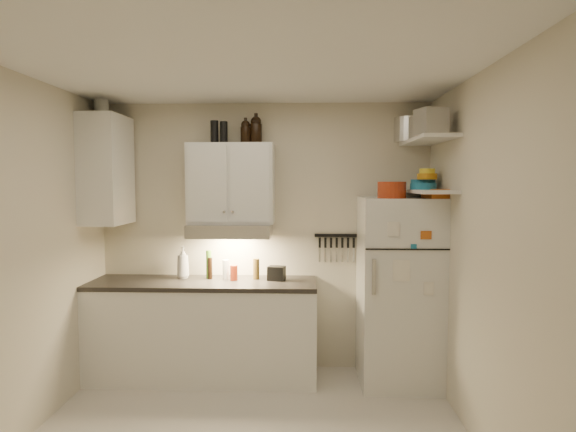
{
  "coord_description": "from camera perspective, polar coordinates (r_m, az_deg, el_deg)",
  "views": [
    {
      "loc": [
        0.39,
        -3.19,
        1.84
      ],
      "look_at": [
        0.25,
        0.9,
        1.55
      ],
      "focal_mm": 30.0,
      "sensor_mm": 36.0,
      "label": 1
    }
  ],
  "objects": [
    {
      "name": "spice_jar",
      "position": [
        4.38,
        13.07,
        2.73
      ],
      "size": [
        0.06,
        0.06,
        0.09
      ],
      "primitive_type": "cylinder",
      "rotation": [
        0.0,
        0.0,
        -0.14
      ],
      "color": "silver",
      "rests_on": "fridge"
    },
    {
      "name": "bowl_orange",
      "position": [
        4.44,
        16.16,
        4.52
      ],
      "size": [
        0.17,
        0.17,
        0.05
      ],
      "primitive_type": "cylinder",
      "color": "orange",
      "rests_on": "bowl_teal"
    },
    {
      "name": "knife_strip",
      "position": [
        4.71,
        5.73,
        -2.3
      ],
      "size": [
        0.42,
        0.02,
        0.03
      ],
      "primitive_type": "cube",
      "color": "black",
      "rests_on": "back_wall"
    },
    {
      "name": "side_cabinet",
      "position": [
        4.75,
        -20.7,
        5.12
      ],
      "size": [
        0.33,
        0.55,
        1.0
      ],
      "primitive_type": "cube",
      "color": "white",
      "rests_on": "left_wall"
    },
    {
      "name": "stock_pot",
      "position": [
        4.71,
        14.36,
        9.87
      ],
      "size": [
        0.42,
        0.42,
        0.22
      ],
      "primitive_type": "cylinder",
      "rotation": [
        0.0,
        0.0,
        0.41
      ],
      "color": "silver",
      "rests_on": "shelf_hi"
    },
    {
      "name": "countertop",
      "position": [
        4.58,
        -10.01,
        -7.84
      ],
      "size": [
        2.1,
        0.62,
        0.04
      ],
      "primitive_type": "cube",
      "color": "#282522",
      "rests_on": "base_cabinet"
    },
    {
      "name": "side_jar",
      "position": [
        4.87,
        -21.23,
        11.98
      ],
      "size": [
        0.17,
        0.17,
        0.17
      ],
      "primitive_type": "cylinder",
      "rotation": [
        0.0,
        0.0,
        0.44
      ],
      "color": "silver",
      "rests_on": "side_cabinet"
    },
    {
      "name": "growler_b",
      "position": [
        4.63,
        -3.81,
        10.16
      ],
      "size": [
        0.13,
        0.13,
        0.27
      ],
      "primitive_type": null,
      "rotation": [
        0.0,
        0.0,
        0.14
      ],
      "color": "black",
      "rests_on": "upper_cabinet"
    },
    {
      "name": "clear_bottle",
      "position": [
        4.62,
        -7.38,
        -6.31
      ],
      "size": [
        0.07,
        0.07,
        0.18
      ],
      "primitive_type": "cylinder",
      "rotation": [
        0.0,
        0.0,
        0.17
      ],
      "color": "silver",
      "rests_on": "countertop"
    },
    {
      "name": "caddy",
      "position": [
        4.53,
        -1.37,
        -6.81
      ],
      "size": [
        0.18,
        0.14,
        0.13
      ],
      "primitive_type": "cube",
      "rotation": [
        0.0,
        0.0,
        -0.23
      ],
      "color": "black",
      "rests_on": "countertop"
    },
    {
      "name": "right_wall",
      "position": [
        3.45,
        22.71,
        -5.25
      ],
      "size": [
        0.02,
        3.0,
        2.6
      ],
      "primitive_type": "cube",
      "color": "beige",
      "rests_on": "ground"
    },
    {
      "name": "range_hood",
      "position": [
        4.53,
        -6.81,
        -1.67
      ],
      "size": [
        0.76,
        0.46,
        0.12
      ],
      "primitive_type": "cube",
      "color": "silver",
      "rests_on": "back_wall"
    },
    {
      "name": "left_wall",
      "position": [
        3.8,
        -29.92,
        -4.65
      ],
      "size": [
        0.02,
        3.0,
        2.6
      ],
      "primitive_type": "cube",
      "color": "beige",
      "rests_on": "ground"
    },
    {
      "name": "shelf_hi",
      "position": [
        4.36,
        16.22,
        8.63
      ],
      "size": [
        0.3,
        0.95,
        0.03
      ],
      "primitive_type": "cube",
      "color": "white",
      "rests_on": "right_wall"
    },
    {
      "name": "plates",
      "position": [
        4.29,
        15.73,
        3.4
      ],
      "size": [
        0.28,
        0.28,
        0.06
      ],
      "primitive_type": "cylinder",
      "rotation": [
        0.0,
        0.0,
        0.3
      ],
      "color": "#1B6B94",
      "rests_on": "shelf_lo"
    },
    {
      "name": "vinegar_bottle",
      "position": [
        4.64,
        -9.21,
        -6.14
      ],
      "size": [
        0.05,
        0.05,
        0.2
      ],
      "primitive_type": "cylinder",
      "rotation": [
        0.0,
        0.0,
        0.23
      ],
      "color": "black",
      "rests_on": "countertop"
    },
    {
      "name": "upper_cabinet",
      "position": [
        4.57,
        -6.73,
        3.84
      ],
      "size": [
        0.8,
        0.33,
        0.75
      ],
      "primitive_type": "cube",
      "color": "white",
      "rests_on": "back_wall"
    },
    {
      "name": "shelf_lo",
      "position": [
        4.34,
        16.11,
        2.84
      ],
      "size": [
        0.3,
        0.95,
        0.03
      ],
      "primitive_type": "cube",
      "color": "white",
      "rests_on": "right_wall"
    },
    {
      "name": "oil_bottle",
      "position": [
        4.67,
        -9.37,
        -5.68
      ],
      "size": [
        0.07,
        0.07,
        0.27
      ],
      "primitive_type": "cylinder",
      "rotation": [
        0.0,
        0.0,
        -0.36
      ],
      "color": "#386519",
      "rests_on": "countertop"
    },
    {
      "name": "red_jar",
      "position": [
        4.56,
        -6.44,
        -6.71
      ],
      "size": [
        0.08,
        0.08,
        0.14
      ],
      "primitive_type": "cylinder",
      "rotation": [
        0.0,
        0.0,
        0.09
      ],
      "color": "#992C11",
      "rests_on": "countertop"
    },
    {
      "name": "bowl_teal",
      "position": [
        4.52,
        15.7,
        3.63
      ],
      "size": [
        0.22,
        0.22,
        0.09
      ],
      "primitive_type": "cylinder",
      "color": "#1B6B94",
      "rests_on": "shelf_lo"
    },
    {
      "name": "base_cabinet",
      "position": [
        4.7,
        -9.94,
        -13.34
      ],
      "size": [
        2.1,
        0.6,
        0.88
      ],
      "primitive_type": "cube",
      "color": "white",
      "rests_on": "floor"
    },
    {
      "name": "tin_a",
      "position": [
        4.32,
        15.75,
        10.15
      ],
      "size": [
        0.22,
        0.2,
        0.19
      ],
      "primitive_type": "cube",
      "rotation": [
        0.0,
        0.0,
        0.18
      ],
      "color": "#AAAAAD",
      "rests_on": "shelf_hi"
    },
    {
      "name": "bowl_yellow",
      "position": [
        4.44,
        16.17,
        5.14
      ],
      "size": [
        0.14,
        0.14,
        0.04
      ],
      "primitive_type": "cylinder",
      "color": "yellow",
      "rests_on": "bowl_orange"
    },
    {
      "name": "soap_bottle",
      "position": [
        4.72,
        -12.35,
        -5.19
      ],
      "size": [
        0.17,
        0.17,
        0.34
      ],
      "primitive_type": "imported",
      "rotation": [
        0.0,
        0.0,
        0.37
      ],
      "color": "white",
      "rests_on": "countertop"
    },
    {
      "name": "tin_b",
      "position": [
        4.05,
        16.57,
        10.66
      ],
      "size": [
        0.25,
        0.25,
        0.2
      ],
      "primitive_type": "cube",
      "rotation": [
        0.0,
        0.0,
        0.3
      ],
      "color": "#AAAAAD",
      "rests_on": "shelf_hi"
    },
    {
      "name": "back_wall",
      "position": [
        4.74,
        -2.77,
        -2.49
      ],
      "size": [
        3.2,
        0.02,
        2.6
      ],
      "primitive_type": "cube",
      "color": "beige",
      "rests_on": "ground"
    },
    {
      "name": "fridge",
      "position": [
        4.54,
        12.98,
        -8.65
      ],
      "size": [
        0.7,
        0.68,
        1.7
      ],
      "primitive_type": "cube",
      "color": "silver",
      "rests_on": "floor"
    },
    {
      "name": "thermos_b",
      "position": [
        4.65,
        -8.71,
        9.79
      ],
      "size": [
        0.1,
        0.1,
        0.22
      ],
      "primitive_type": "cylinder",
      "rotation": [
        0.0,
        0.0,
        0.41
      ],
      "color": "black",
      "rests_on": "upper_cabinet"
    },
    {
      "name": "book_stack",
      "position": [
        4.3,
        17.27,
        2.54
      ],
      "size": [
        0.22,
        0.26,
        0.08
      ],
      "primitive_type": "cube",
      "rotation": [
        0.0,
        0.0,
        0.14
      ],
      "color": "#B85417",
      "rests_on": "fridge"
    },
    {
      "name": "dutch_oven",
      "position": [
        4.27,
        12.19,
        3.04
      ],
      "size": [
        0.3,
        0.3,
        0.14
      ],
      "primitive_type": "cylinder",
      "rotation": [
        0.0,
        0.0,
        0.24
      ],
      "color": "#992C11",
      "rests_on": "fridge"
    },
    {
      "name": "ceiling",
      "position": [
        3.3,
        -5.12,
        17.53
      ],
      "size": [
        3.2,
        3.0,
        0.02
      ],
      "primitive_type": "cube",
      "color": "white",
      "rests_on": "ground"
    },
    {
      "name": "pepper_mill",
      "position": [
        4.59,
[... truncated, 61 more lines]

